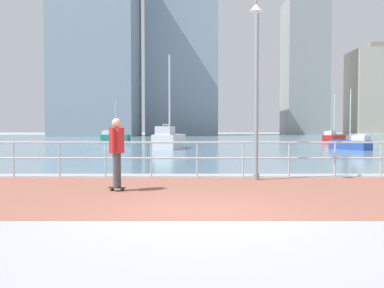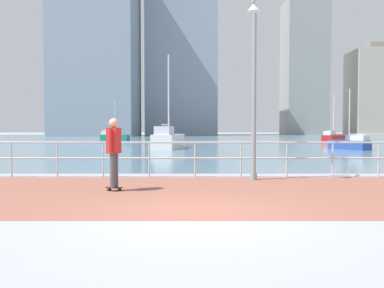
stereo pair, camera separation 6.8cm
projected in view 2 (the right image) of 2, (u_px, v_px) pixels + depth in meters
ground at (194, 141)px, 46.90m from camera, size 220.00×220.00×0.00m
brick_paving at (197, 192)px, 9.28m from camera, size 28.00×5.76×0.01m
harbor_water at (194, 139)px, 57.13m from camera, size 180.00×88.00×0.00m
waterfront_railing at (196, 153)px, 12.13m from camera, size 25.25×0.06×1.09m
lamppost at (255, 72)px, 11.28m from camera, size 0.39×0.81×5.59m
skateboarder at (115, 147)px, 9.46m from camera, size 0.41×0.56×1.73m
sailboat_red at (169, 140)px, 29.57m from camera, size 2.29×5.14×6.97m
sailboat_yellow at (352, 144)px, 28.28m from camera, size 2.27×3.16×4.31m
sailboat_blue at (334, 138)px, 43.28m from camera, size 3.33×3.56×5.23m
sailboat_gray at (115, 137)px, 49.26m from camera, size 3.70×1.88×4.97m
tower_brick at (98, 45)px, 82.46m from camera, size 16.39×15.43×39.23m
tower_slate at (305, 67)px, 104.93m from camera, size 10.50×10.68×36.95m
tower_glass at (378, 92)px, 107.46m from camera, size 14.06×10.82×24.45m
tower_beige at (183, 60)px, 95.44m from camera, size 16.07×17.07×37.35m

